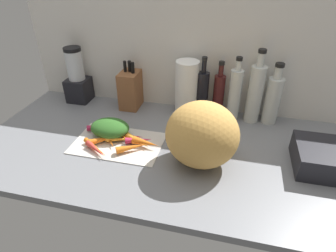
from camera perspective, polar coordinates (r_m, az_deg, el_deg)
name	(u,v)px	position (r cm, az deg, el deg)	size (l,w,h in cm)	color
ground_plane	(175,149)	(122.42, 1.33, -4.70)	(170.00, 80.00, 3.00)	slate
wall_back	(193,51)	(142.31, 4.98, 14.87)	(170.00, 3.00, 60.00)	silver
cutting_board	(118,143)	(124.96, -9.98, -3.32)	(37.98, 24.42, 0.80)	beige
carrot_0	(118,135)	(126.54, -9.91, -1.70)	(3.24, 3.24, 14.47)	orange
carrot_1	(139,140)	(122.16, -5.94, -2.84)	(2.80, 2.80, 11.16)	#B2264C
carrot_2	(146,143)	(119.65, -4.54, -3.36)	(3.57, 3.57, 11.38)	orange
carrot_3	(119,139)	(124.05, -9.84, -2.64)	(2.58, 2.58, 11.06)	orange
carrot_4	(96,148)	(121.36, -14.34, -4.24)	(2.17, 2.17, 15.80)	orange
carrot_5	(107,138)	(125.41, -12.22, -2.47)	(2.73, 2.73, 14.93)	orange
carrot_6	(110,140)	(124.49, -11.62, -2.85)	(2.11, 2.11, 11.20)	orange
carrot_7	(103,127)	(133.82, -12.99, -0.24)	(2.54, 2.54, 14.02)	#B2264C
carrot_8	(132,147)	(118.07, -7.26, -4.26)	(2.99, 2.99, 13.04)	orange
carrot_9	(125,136)	(125.58, -8.55, -2.03)	(2.59, 2.59, 16.39)	#B2264C
carrot_10	(96,149)	(120.04, -14.31, -4.53)	(2.70, 2.70, 12.12)	red
carrot_11	(137,141)	(121.73, -6.19, -2.98)	(2.85, 2.85, 13.32)	orange
carrot_greens_pile	(110,128)	(127.99, -11.58, -0.37)	(17.47, 13.44, 7.39)	#2D6023
winter_squash	(202,135)	(106.47, 6.85, -1.76)	(27.69, 25.39, 25.74)	gold
knife_block	(130,89)	(149.53, -7.56, 7.29)	(9.44, 12.86, 24.65)	brown
blender_appliance	(77,79)	(161.44, -17.77, 9.04)	(11.55, 11.55, 29.57)	black
paper_towel_roll	(187,89)	(139.82, 3.79, 7.48)	(11.28, 11.28, 27.58)	white
bottle_0	(202,93)	(139.55, 6.89, 6.52)	(5.86, 5.86, 30.32)	black
bottle_1	(219,94)	(142.03, 10.12, 6.31)	(5.49, 5.49, 27.82)	#471919
bottle_2	(235,95)	(138.10, 13.21, 6.16)	(5.90, 5.90, 31.60)	silver
bottle_3	(255,93)	(139.10, 17.10, 6.40)	(7.08, 7.08, 35.31)	silver
bottle_4	(273,99)	(141.54, 20.29, 5.13)	(7.24, 7.24, 29.57)	silver
dish_rack	(336,160)	(124.11, 30.68, -5.87)	(29.53, 21.34, 9.20)	black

